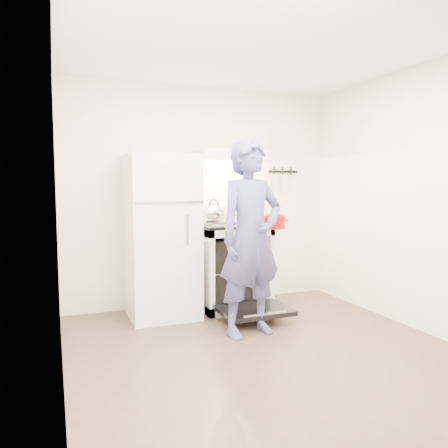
{
  "coord_description": "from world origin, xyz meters",
  "views": [
    {
      "loc": [
        -1.63,
        -3.03,
        1.4
      ],
      "look_at": [
        -0.05,
        1.0,
        1.0
      ],
      "focal_mm": 35.0,
      "sensor_mm": 36.0,
      "label": 1
    }
  ],
  "objects_px": {
    "tea_kettle": "(214,211)",
    "person": "(251,238)",
    "refrigerator": "(161,236)",
    "stove_body": "(232,267)",
    "dutch_oven": "(273,223)"
  },
  "relations": [
    {
      "from": "tea_kettle",
      "to": "person",
      "type": "relative_size",
      "value": 0.15
    },
    {
      "from": "refrigerator",
      "to": "person",
      "type": "height_order",
      "value": "person"
    },
    {
      "from": "refrigerator",
      "to": "stove_body",
      "type": "height_order",
      "value": "refrigerator"
    },
    {
      "from": "refrigerator",
      "to": "tea_kettle",
      "type": "distance_m",
      "value": 0.75
    },
    {
      "from": "person",
      "to": "tea_kettle",
      "type": "bearing_deg",
      "value": 78.23
    },
    {
      "from": "refrigerator",
      "to": "tea_kettle",
      "type": "relative_size",
      "value": 6.23
    },
    {
      "from": "person",
      "to": "dutch_oven",
      "type": "xyz_separation_m",
      "value": [
        0.4,
        0.33,
        0.11
      ]
    },
    {
      "from": "refrigerator",
      "to": "dutch_oven",
      "type": "relative_size",
      "value": 5.14
    },
    {
      "from": "refrigerator",
      "to": "tea_kettle",
      "type": "bearing_deg",
      "value": 20.03
    },
    {
      "from": "refrigerator",
      "to": "person",
      "type": "relative_size",
      "value": 0.95
    },
    {
      "from": "stove_body",
      "to": "tea_kettle",
      "type": "bearing_deg",
      "value": 122.07
    },
    {
      "from": "stove_body",
      "to": "tea_kettle",
      "type": "height_order",
      "value": "tea_kettle"
    },
    {
      "from": "tea_kettle",
      "to": "dutch_oven",
      "type": "height_order",
      "value": "tea_kettle"
    },
    {
      "from": "stove_body",
      "to": "refrigerator",
      "type": "bearing_deg",
      "value": -178.23
    },
    {
      "from": "dutch_oven",
      "to": "stove_body",
      "type": "bearing_deg",
      "value": 111.02
    }
  ]
}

